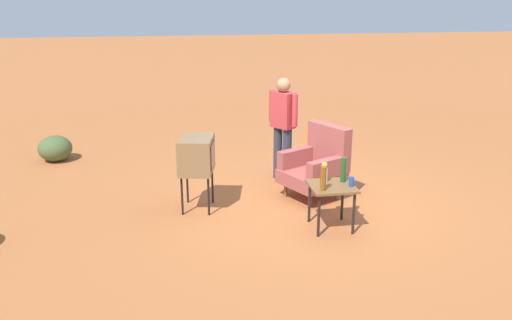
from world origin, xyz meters
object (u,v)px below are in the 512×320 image
Objects in this scene: tv_on_stand at (197,155)px; person_standing at (283,122)px; armchair at (317,165)px; side_table at (332,191)px; bottle_wine_green at (343,170)px; flower_vase at (324,171)px; soda_can_blue at (351,181)px; bottle_tall_amber at (323,179)px.

person_standing is at bearing 125.79° from tv_on_stand.
armchair is 1.82× the size of side_table.
bottle_wine_green reaches higher than side_table.
person_standing is at bearing -173.39° from side_table.
bottle_wine_green is at bearing 81.73° from flower_vase.
tv_on_stand is (-0.91, -1.64, 0.28)m from side_table.
side_table is 1.89m from tv_on_stand.
bottle_wine_green is (-0.17, -0.05, 0.10)m from soda_can_blue.
person_standing is at bearing -167.26° from soda_can_blue.
bottle_tall_amber is 0.94× the size of bottle_wine_green.
bottle_tall_amber is (1.23, -0.28, 0.23)m from armchair.
armchair reaches higher than tv_on_stand.
bottle_wine_green is (1.82, 0.40, -0.20)m from person_standing.
side_table is 2.20× the size of flower_vase.
side_table is at bearing 60.95° from tv_on_stand.
side_table is (1.09, -0.11, 0.00)m from armchair.
soda_can_blue is (0.07, 0.23, 0.14)m from side_table.
bottle_wine_green is (0.80, 1.81, -0.04)m from tv_on_stand.
tv_on_stand is 2.11m from soda_can_blue.
person_standing is at bearing -178.29° from bottle_tall_amber.
person_standing is (-0.84, -0.34, 0.44)m from armchair.
side_table is 1.82× the size of bottle_wine_green.
flower_vase is at bearing -10.72° from armchair.
armchair is at bearing 169.28° from flower_vase.
tv_on_stand is at bearing -84.24° from armchair.
armchair is 3.31× the size of bottle_wine_green.
person_standing is 5.47× the size of bottle_tall_amber.
armchair is 4.00× the size of flower_vase.
bottle_wine_green is at bearing 12.37° from person_standing.
armchair reaches higher than flower_vase.
armchair is 1.78m from tv_on_stand.
bottle_tall_amber reaches higher than soda_can_blue.
bottle_tall_amber is at bearing -78.54° from soda_can_blue.
soda_can_blue is 0.37m from flower_vase.
bottle_tall_amber is at bearing -12.61° from armchair.
tv_on_stand reaches higher than soda_can_blue.
soda_can_blue is (1.15, 0.11, 0.15)m from armchair.
side_table is 1.99m from person_standing.
flower_vase is (-0.21, -0.29, 0.09)m from soda_can_blue.
side_table is 0.28m from soda_can_blue.
soda_can_blue is 0.21m from bottle_wine_green.
person_standing is 6.19× the size of flower_vase.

